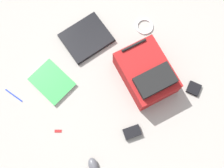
% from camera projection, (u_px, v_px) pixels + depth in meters
% --- Properties ---
extents(ground_plane, '(3.88, 3.88, 0.00)m').
position_uv_depth(ground_plane, '(108.00, 79.00, 1.92)').
color(ground_plane, gray).
extents(backpack, '(0.40, 0.47, 0.21)m').
position_uv_depth(backpack, '(147.00, 74.00, 1.83)').
color(backpack, maroon).
rests_on(backpack, ground_plane).
extents(laptop, '(0.37, 0.32, 0.03)m').
position_uv_depth(laptop, '(86.00, 38.00, 1.98)').
color(laptop, black).
rests_on(laptop, ground_plane).
extents(book_manual, '(0.22, 0.28, 0.02)m').
position_uv_depth(book_manual, '(52.00, 82.00, 1.90)').
color(book_manual, silver).
rests_on(book_manual, ground_plane).
extents(computer_mouse, '(0.10, 0.11, 0.04)m').
position_uv_depth(computer_mouse, '(93.00, 165.00, 1.75)').
color(computer_mouse, '#4C4C51').
rests_on(computer_mouse, ground_plane).
extents(cable_coil, '(0.13, 0.13, 0.02)m').
position_uv_depth(cable_coil, '(145.00, 26.00, 2.01)').
color(cable_coil, silver).
rests_on(cable_coil, ground_plane).
extents(power_brick, '(0.13, 0.11, 0.04)m').
position_uv_depth(power_brick, '(132.00, 132.00, 1.81)').
color(power_brick, black).
rests_on(power_brick, ground_plane).
extents(pen_black, '(0.04, 0.15, 0.01)m').
position_uv_depth(pen_black, '(14.00, 95.00, 1.88)').
color(pen_black, '#1933B2').
rests_on(pen_black, ground_plane).
extents(earbud_pouch, '(0.11, 0.11, 0.02)m').
position_uv_depth(earbud_pouch, '(194.00, 89.00, 1.89)').
color(earbud_pouch, black).
rests_on(earbud_pouch, ground_plane).
extents(usb_stick, '(0.04, 0.05, 0.01)m').
position_uv_depth(usb_stick, '(58.00, 131.00, 1.82)').
color(usb_stick, '#B21919').
rests_on(usb_stick, ground_plane).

